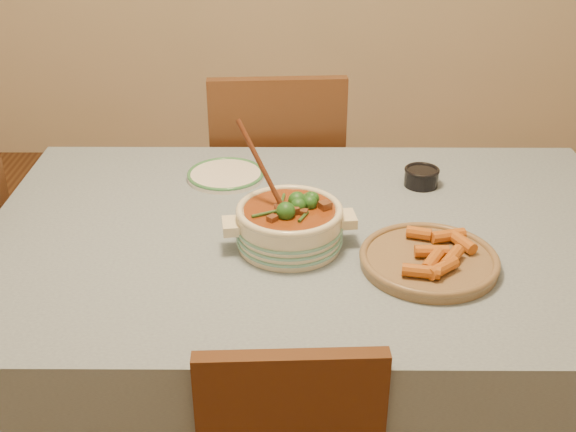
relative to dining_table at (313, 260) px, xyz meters
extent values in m
cube|color=brown|center=(0.00, 0.00, 0.06)|extent=(1.60, 1.00, 0.05)
cube|color=#839BAA|center=(0.00, 0.00, 0.09)|extent=(1.68, 1.08, 0.01)
cylinder|color=brown|center=(-0.73, 0.43, -0.31)|extent=(0.07, 0.07, 0.70)
cylinder|color=brown|center=(0.73, 0.43, -0.31)|extent=(0.07, 0.07, 0.70)
cylinder|color=beige|center=(-0.06, -0.08, 0.14)|extent=(0.28, 0.28, 0.10)
torus|color=beige|center=(-0.06, -0.08, 0.19)|extent=(0.26, 0.26, 0.02)
cube|color=beige|center=(0.08, -0.06, 0.16)|extent=(0.05, 0.07, 0.03)
cube|color=beige|center=(-0.20, -0.10, 0.16)|extent=(0.05, 0.07, 0.03)
cylinder|color=brown|center=(-0.06, -0.08, 0.18)|extent=(0.22, 0.22, 0.02)
cylinder|color=white|center=(-0.25, 0.31, 0.10)|extent=(0.30, 0.30, 0.02)
torus|color=#3B814E|center=(-0.25, 0.31, 0.11)|extent=(0.22, 0.22, 0.01)
cylinder|color=black|center=(0.31, 0.26, 0.12)|extent=(0.13, 0.13, 0.05)
torus|color=black|center=(0.31, 0.26, 0.14)|extent=(0.10, 0.10, 0.01)
cylinder|color=black|center=(0.31, 0.26, 0.13)|extent=(0.08, 0.08, 0.01)
cylinder|color=olive|center=(0.27, -0.17, 0.10)|extent=(0.42, 0.42, 0.02)
torus|color=olive|center=(0.27, -0.17, 0.11)|extent=(0.33, 0.33, 0.02)
cube|color=#533019|center=(-0.11, 0.81, -0.18)|extent=(0.48, 0.48, 0.04)
cube|color=#533019|center=(-0.10, 0.61, 0.06)|extent=(0.45, 0.07, 0.48)
cylinder|color=#533019|center=(0.07, 1.02, -0.42)|extent=(0.04, 0.04, 0.48)
cylinder|color=#533019|center=(-0.32, 0.99, -0.42)|extent=(0.04, 0.04, 0.48)
cylinder|color=#533019|center=(0.09, 0.63, -0.42)|extent=(0.04, 0.04, 0.48)
cylinder|color=#533019|center=(-0.29, 0.61, -0.42)|extent=(0.04, 0.04, 0.48)
cylinder|color=#533019|center=(-0.93, 0.30, -0.46)|extent=(0.04, 0.04, 0.41)
cylinder|color=#533019|center=(-0.86, -0.02, -0.46)|extent=(0.04, 0.04, 0.41)
camera|label=1|loc=(-0.06, -1.60, 0.99)|focal=45.00mm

